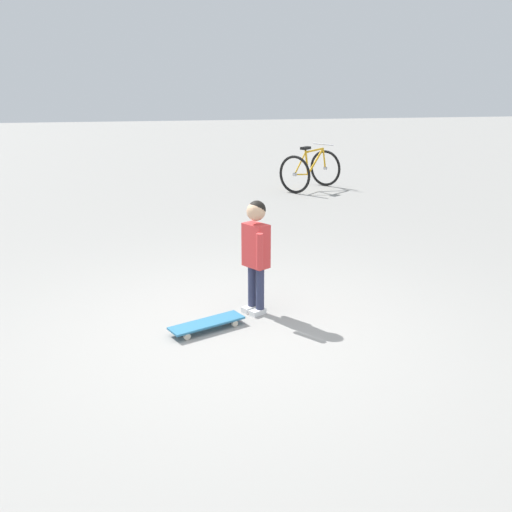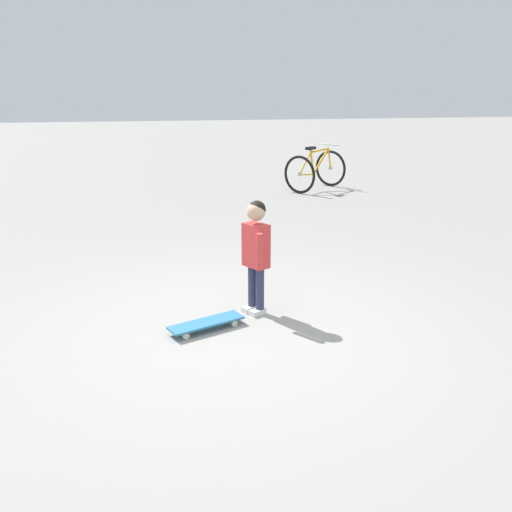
{
  "view_description": "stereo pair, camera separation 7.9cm",
  "coord_description": "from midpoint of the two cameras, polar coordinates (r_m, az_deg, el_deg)",
  "views": [
    {
      "loc": [
        0.65,
        4.48,
        2.11
      ],
      "look_at": [
        -0.23,
        -0.45,
        0.55
      ],
      "focal_mm": 40.56,
      "sensor_mm": 36.0,
      "label": 1
    },
    {
      "loc": [
        0.57,
        4.49,
        2.11
      ],
      "look_at": [
        -0.23,
        -0.45,
        0.55
      ],
      "focal_mm": 40.56,
      "sensor_mm": 36.0,
      "label": 2
    }
  ],
  "objects": [
    {
      "name": "skateboard",
      "position": [
        5.07,
        -5.31,
        -6.65
      ],
      "size": [
        0.69,
        0.45,
        0.07
      ],
      "color": "teal",
      "rests_on": "ground"
    },
    {
      "name": "bicycle_far",
      "position": [
        11.31,
        5.2,
        8.45
      ],
      "size": [
        1.28,
        1.23,
        0.85
      ],
      "color": "black",
      "rests_on": "ground"
    },
    {
      "name": "ground_plane",
      "position": [
        4.99,
        -2.18,
        -7.71
      ],
      "size": [
        50.0,
        50.0,
        0.0
      ],
      "primitive_type": "plane",
      "color": "gray"
    },
    {
      "name": "child_person",
      "position": [
        5.21,
        -0.44,
        1.11
      ],
      "size": [
        0.26,
        0.41,
        1.06
      ],
      "color": "#2D3351",
      "rests_on": "ground"
    }
  ]
}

